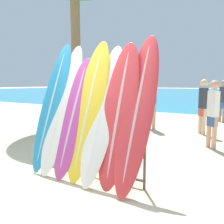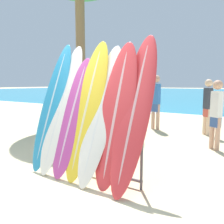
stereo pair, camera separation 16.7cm
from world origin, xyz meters
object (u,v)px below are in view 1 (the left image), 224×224
at_px(surfboard_slot_3, 89,107).
at_px(person_far_right, 213,112).
at_px(surfboard_slot_0, 52,105).
at_px(person_near_water, 223,99).
at_px(surfboard_slot_1, 63,106).
at_px(person_far_left, 203,104).
at_px(person_mid_beach, 152,100).
at_px(surfboard_slot_5, 119,112).
at_px(surfboard_rack, 88,145).
at_px(surfboard_slot_2, 74,115).
at_px(surfboard_slot_6, 138,109).
at_px(surfboard_slot_4, 103,111).

height_order(surfboard_slot_3, person_far_right, surfboard_slot_3).
bearing_deg(surfboard_slot_0, person_near_water, 69.98).
xyz_separation_m(surfboard_slot_1, person_far_right, (2.22, 2.65, -0.25)).
relative_size(surfboard_slot_1, person_far_right, 1.40).
distance_m(surfboard_slot_3, person_far_left, 4.32).
distance_m(person_mid_beach, person_far_right, 2.46).
xyz_separation_m(surfboard_slot_3, surfboard_slot_5, (0.56, -0.02, -0.04)).
xyz_separation_m(surfboard_slot_0, person_far_right, (2.46, 2.65, -0.27)).
relative_size(surfboard_rack, surfboard_slot_2, 1.02).
bearing_deg(person_far_right, person_mid_beach, -177.57).
distance_m(surfboard_slot_1, surfboard_slot_3, 0.58).
bearing_deg(surfboard_slot_3, surfboard_rack, -82.64).
bearing_deg(surfboard_slot_0, surfboard_slot_2, -6.00).
height_order(surfboard_slot_5, surfboard_slot_6, surfboard_slot_6).
xyz_separation_m(person_mid_beach, person_far_left, (1.59, 0.05, -0.08)).
bearing_deg(person_near_water, surfboard_slot_3, -72.96).
distance_m(surfboard_slot_0, person_far_left, 4.62).
relative_size(surfboard_slot_2, person_near_water, 1.20).
bearing_deg(surfboard_slot_4, surfboard_slot_1, 179.37).
bearing_deg(surfboard_slot_2, surfboard_slot_4, 5.26).
bearing_deg(person_far_left, surfboard_slot_0, 109.05).
relative_size(person_far_left, person_far_right, 1.03).
xyz_separation_m(surfboard_rack, surfboard_slot_0, (-0.83, 0.05, 0.64)).
distance_m(surfboard_slot_4, person_mid_beach, 4.14).
distance_m(person_near_water, person_mid_beach, 3.33).
height_order(surfboard_slot_1, surfboard_slot_2, surfboard_slot_1).
height_order(surfboard_slot_3, person_mid_beach, surfboard_slot_3).
distance_m(surfboard_slot_2, surfboard_slot_5, 0.84).
distance_m(surfboard_slot_3, surfboard_slot_5, 0.57).
relative_size(surfboard_slot_3, surfboard_slot_6, 0.99).
xyz_separation_m(surfboard_slot_1, surfboard_slot_6, (1.43, 0.01, 0.03)).
relative_size(surfboard_slot_0, person_far_left, 1.39).
bearing_deg(surfboard_slot_5, person_near_water, 80.99).
relative_size(surfboard_rack, surfboard_slot_1, 0.90).
height_order(surfboard_slot_2, surfboard_slot_5, surfboard_slot_5).
xyz_separation_m(surfboard_slot_1, surfboard_slot_4, (0.85, -0.01, -0.03)).
relative_size(surfboard_slot_0, person_mid_beach, 1.27).
relative_size(surfboard_slot_1, surfboard_slot_6, 0.97).
distance_m(surfboard_slot_0, surfboard_slot_6, 1.68).
xyz_separation_m(surfboard_slot_4, person_far_left, (0.96, 4.14, -0.19)).
height_order(surfboard_slot_5, person_far_right, surfboard_slot_5).
distance_m(surfboard_slot_0, surfboard_slot_5, 1.39).
height_order(surfboard_slot_4, surfboard_slot_5, surfboard_slot_5).
bearing_deg(surfboard_slot_6, surfboard_slot_3, -178.88).
relative_size(surfboard_slot_1, person_far_left, 1.36).
distance_m(surfboard_slot_3, surfboard_slot_4, 0.28).
height_order(surfboard_slot_0, surfboard_slot_6, surfboard_slot_6).
distance_m(surfboard_rack, surfboard_slot_0, 1.05).
bearing_deg(person_far_left, surfboard_slot_4, 122.40).
relative_size(surfboard_slot_4, person_far_right, 1.36).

